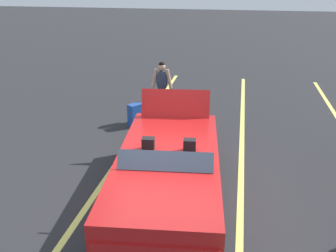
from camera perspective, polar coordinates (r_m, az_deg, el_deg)
ground_plane at (r=6.98m, az=-0.02°, el=-11.38°), size 80.00×80.00×0.00m
lot_line_near at (r=7.33m, az=-10.93°, el=-10.03°), size 18.00×0.12×0.01m
lot_line_mid at (r=6.89m, az=10.98°, el=-12.32°), size 18.00×0.12×0.01m
convertible_car at (r=6.50m, az=-0.18°, el=-7.99°), size 4.30×2.18×1.53m
suitcase_large_black at (r=9.96m, az=1.37°, el=1.68°), size 0.54×0.53×1.06m
suitcase_medium_bright at (r=10.18m, az=-4.93°, el=1.70°), size 0.46×0.43×0.62m
duffel_bag at (r=9.41m, az=-0.42°, el=-0.97°), size 0.71×0.52×0.34m
traveler_person at (r=10.45m, az=-0.95°, el=5.91°), size 0.22×0.60×1.65m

